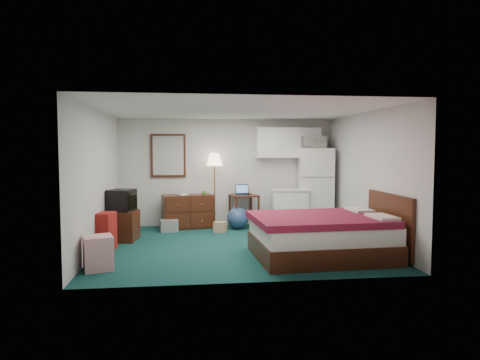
{
  "coord_description": "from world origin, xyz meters",
  "views": [
    {
      "loc": [
        -0.9,
        -7.81,
        1.77
      ],
      "look_at": [
        0.09,
        0.34,
        1.2
      ],
      "focal_mm": 32.0,
      "sensor_mm": 36.0,
      "label": 1
    }
  ],
  "objects": [
    {
      "name": "floor",
      "position": [
        0.0,
        0.0,
        0.0
      ],
      "size": [
        5.0,
        4.5,
        0.01
      ],
      "primitive_type": "cube",
      "color": "#124443",
      "rests_on": "ground"
    },
    {
      "name": "headboard",
      "position": [
        2.46,
        -1.05,
        0.55
      ],
      "size": [
        0.06,
        1.56,
        1.0
      ],
      "primitive_type": null,
      "color": "#38150E",
      "rests_on": "walls"
    },
    {
      "name": "bed",
      "position": [
        1.28,
        -1.05,
        0.34
      ],
      "size": [
        2.23,
        1.78,
        0.69
      ],
      "primitive_type": null,
      "rotation": [
        0.0,
        0.0,
        0.05
      ],
      "color": "maroon",
      "rests_on": "floor"
    },
    {
      "name": "ceiling",
      "position": [
        0.0,
        0.0,
        2.5
      ],
      "size": [
        5.0,
        4.5,
        0.01
      ],
      "primitive_type": "cube",
      "color": "silver",
      "rests_on": "walls"
    },
    {
      "name": "book_a",
      "position": [
        -1.1,
        1.8,
        0.87
      ],
      "size": [
        0.15,
        0.08,
        0.22
      ],
      "primitive_type": "imported",
      "rotation": [
        0.0,
        0.0,
        0.42
      ],
      "color": "tan",
      "rests_on": "dresser"
    },
    {
      "name": "laptop",
      "position": [
        0.37,
        1.94,
        0.86
      ],
      "size": [
        0.36,
        0.31,
        0.22
      ],
      "primitive_type": null,
      "rotation": [
        0.0,
        0.0,
        0.16
      ],
      "color": "black",
      "rests_on": "desk"
    },
    {
      "name": "exercise_ball",
      "position": [
        0.21,
        1.69,
        0.24
      ],
      "size": [
        0.61,
        0.61,
        0.49
      ],
      "primitive_type": "sphere",
      "rotation": [
        0.0,
        0.0,
        -0.3
      ],
      "color": "navy",
      "rests_on": "floor"
    },
    {
      "name": "suitcase",
      "position": [
        -2.35,
        -0.1,
        0.34
      ],
      "size": [
        0.34,
        0.46,
        0.67
      ],
      "primitive_type": null,
      "rotation": [
        0.0,
        0.0,
        -0.2
      ],
      "color": "maroon",
      "rests_on": "floor"
    },
    {
      "name": "mug",
      "position": [
        -0.54,
        1.85,
        0.82
      ],
      "size": [
        0.13,
        0.11,
        0.11
      ],
      "primitive_type": "imported",
      "rotation": [
        0.0,
        0.0,
        0.22
      ],
      "color": "#508A3C",
      "rests_on": "dresser"
    },
    {
      "name": "desk",
      "position": [
        0.38,
        1.93,
        0.37
      ],
      "size": [
        0.69,
        0.69,
        0.75
      ],
      "primitive_type": null,
      "rotation": [
        0.0,
        0.0,
        0.19
      ],
      "color": "#38150E",
      "rests_on": "floor"
    },
    {
      "name": "fridge",
      "position": [
        2.03,
        1.77,
        0.91
      ],
      "size": [
        0.85,
        0.85,
        1.82
      ],
      "primitive_type": null,
      "rotation": [
        0.0,
        0.0,
        -0.15
      ],
      "color": "white",
      "rests_on": "floor"
    },
    {
      "name": "mirror",
      "position": [
        -1.35,
        2.22,
        1.65
      ],
      "size": [
        0.8,
        0.06,
        1.0
      ],
      "primitive_type": null,
      "color": "white",
      "rests_on": "walls"
    },
    {
      "name": "kitchen_counter",
      "position": [
        1.42,
        1.71,
        0.43
      ],
      "size": [
        0.86,
        0.71,
        0.86
      ],
      "primitive_type": null,
      "rotation": [
        0.0,
        0.0,
        -0.15
      ],
      "color": "white",
      "rests_on": "floor"
    },
    {
      "name": "tv_stand",
      "position": [
        -2.21,
        0.74,
        0.29
      ],
      "size": [
        0.66,
        0.7,
        0.58
      ],
      "primitive_type": null,
      "rotation": [
        0.0,
        0.0,
        -0.13
      ],
      "color": "#38150E",
      "rests_on": "floor"
    },
    {
      "name": "walls",
      "position": [
        0.0,
        0.0,
        1.25
      ],
      "size": [
        5.01,
        4.51,
        2.5
      ],
      "color": "silver",
      "rests_on": "floor"
    },
    {
      "name": "retail_box",
      "position": [
        -2.23,
        -1.36,
        0.25
      ],
      "size": [
        0.51,
        0.51,
        0.51
      ],
      "primitive_type": null,
      "rotation": [
        0.0,
        0.0,
        0.31
      ],
      "color": "white",
      "rests_on": "floor"
    },
    {
      "name": "cardboard_box_a",
      "position": [
        -0.21,
        1.34,
        0.11
      ],
      "size": [
        0.32,
        0.29,
        0.22
      ],
      "primitive_type": null,
      "rotation": [
        0.0,
        0.0,
        -0.31
      ],
      "color": "tan",
      "rests_on": "floor"
    },
    {
      "name": "cardboard_box_b",
      "position": [
        0.76,
        1.57,
        0.15
      ],
      "size": [
        0.28,
        0.32,
        0.29
      ],
      "primitive_type": null,
      "rotation": [
        0.0,
        0.0,
        0.14
      ],
      "color": "tan",
      "rests_on": "floor"
    },
    {
      "name": "upper_cabinets",
      "position": [
        1.45,
        2.08,
        1.95
      ],
      "size": [
        1.5,
        0.35,
        0.7
      ],
      "primitive_type": null,
      "color": "white",
      "rests_on": "walls"
    },
    {
      "name": "floor_lamp",
      "position": [
        -0.29,
        2.01,
        0.85
      ],
      "size": [
        0.41,
        0.41,
        1.71
      ],
      "primitive_type": null,
      "rotation": [
        0.0,
        0.0,
        0.1
      ],
      "color": "gold",
      "rests_on": "floor"
    },
    {
      "name": "crt_tv",
      "position": [
        -2.2,
        0.76,
        0.79
      ],
      "size": [
        0.58,
        0.61,
        0.42
      ],
      "primitive_type": null,
      "rotation": [
        0.0,
        0.0,
        -0.3
      ],
      "color": "black",
      "rests_on": "tv_stand"
    },
    {
      "name": "file_bin",
      "position": [
        -1.32,
        1.53,
        0.13
      ],
      "size": [
        0.41,
        0.33,
        0.26
      ],
      "primitive_type": null,
      "rotation": [
        0.0,
        0.0,
        0.15
      ],
      "color": "gray",
      "rests_on": "floor"
    },
    {
      "name": "dresser",
      "position": [
        -0.92,
        1.92,
        0.38
      ],
      "size": [
        1.19,
        0.72,
        0.76
      ],
      "primitive_type": null,
      "rotation": [
        0.0,
        0.0,
        0.2
      ],
      "color": "#38150E",
      "rests_on": "floor"
    },
    {
      "name": "microwave",
      "position": [
        1.98,
        1.73,
        1.99
      ],
      "size": [
        0.52,
        0.32,
        0.34
      ],
      "primitive_type": "imported",
      "rotation": [
        0.0,
        0.0,
        0.1
      ],
      "color": "white",
      "rests_on": "fridge"
    },
    {
      "name": "book_b",
      "position": [
        -1.04,
        1.94,
        0.86
      ],
      "size": [
        0.14,
        0.09,
        0.2
      ],
      "primitive_type": "imported",
      "rotation": [
        0.0,
        0.0,
        0.49
      ],
      "color": "tan",
      "rests_on": "dresser"
    }
  ]
}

